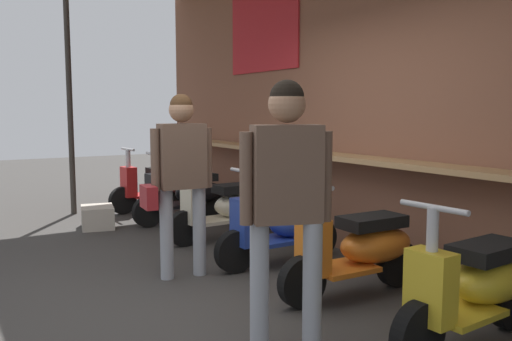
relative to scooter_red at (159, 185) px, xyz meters
name	(u,v)px	position (x,y,z in m)	size (l,w,h in m)	color
ground_plane	(212,298)	(3.88, -1.08, -0.39)	(28.29, 28.29, 0.00)	#383533
market_stall_facade	(386,60)	(3.88, 0.79, 1.60)	(10.10, 2.36, 3.59)	brown
scooter_red	(159,185)	(0.00, 0.00, 0.00)	(0.47, 1.40, 0.97)	red
scooter_black	(188,194)	(1.06, 0.00, 0.00)	(0.46, 1.40, 0.97)	black
scooter_cream	(229,207)	(2.21, 0.00, 0.00)	(0.46, 1.40, 0.97)	beige
scooter_blue	(286,225)	(3.38, 0.00, 0.00)	(0.46, 1.40, 0.97)	#233D9E
scooter_orange	(360,248)	(4.44, 0.00, 0.00)	(0.46, 1.40, 0.97)	orange
scooter_yellow	(477,285)	(5.53, 0.00, 0.00)	(0.48, 1.40, 0.97)	gold
shopper_with_handbag	(180,167)	(3.23, -1.05, 0.62)	(0.27, 0.66, 1.66)	#999EA8
shopper_browsing	(286,187)	(4.99, -1.13, 0.66)	(0.33, 0.55, 1.69)	#999EA8
merchandise_crate	(98,217)	(0.77, -1.15, -0.25)	(0.49, 0.39, 0.28)	#B2A899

